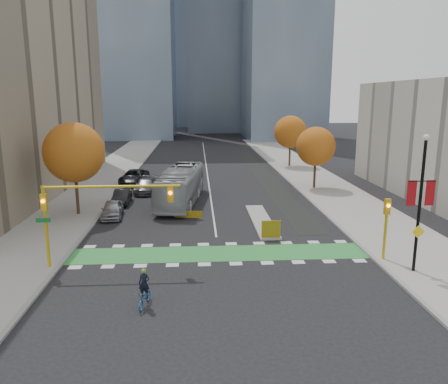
{
  "coord_description": "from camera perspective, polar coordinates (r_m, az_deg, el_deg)",
  "views": [
    {
      "loc": [
        -1.37,
        -26.31,
        10.32
      ],
      "look_at": [
        0.71,
        7.16,
        3.0
      ],
      "focal_mm": 35.0,
      "sensor_mm": 36.0,
      "label": 1
    }
  ],
  "objects": [
    {
      "name": "curb_west",
      "position": [
        48.21,
        -13.79,
        -0.32
      ],
      "size": [
        0.3,
        120.0,
        0.16
      ],
      "primitive_type": "cube",
      "color": "gray",
      "rests_on": "ground"
    },
    {
      "name": "tree_east_near",
      "position": [
        50.42,
        11.9,
        5.84
      ],
      "size": [
        4.4,
        4.4,
        7.08
      ],
      "color": "#332114",
      "rests_on": "ground"
    },
    {
      "name": "hazard_board",
      "position": [
        32.41,
        6.16,
        -4.84
      ],
      "size": [
        1.4,
        0.12,
        1.3
      ],
      "primitive_type": "cube",
      "color": "yellow",
      "rests_on": "median_island"
    },
    {
      "name": "parked_car_b",
      "position": [
        44.11,
        -13.19,
        -0.61
      ],
      "size": [
        1.55,
        4.28,
        1.4
      ],
      "primitive_type": "imported",
      "rotation": [
        0.0,
        0.0,
        0.02
      ],
      "color": "black",
      "rests_on": "ground"
    },
    {
      "name": "tree_east_far",
      "position": [
        65.98,
        8.67,
        7.76
      ],
      "size": [
        4.8,
        4.8,
        7.65
      ],
      "color": "#332114",
      "rests_on": "ground"
    },
    {
      "name": "tower_far",
      "position": [
        168.96,
        -4.75,
        22.39
      ],
      "size": [
        26.0,
        26.0,
        80.0
      ],
      "primitive_type": "cube",
      "color": "#47566B",
      "rests_on": "ground"
    },
    {
      "name": "bus",
      "position": [
        43.27,
        -5.65,
        0.85
      ],
      "size": [
        4.63,
        12.95,
        3.53
      ],
      "primitive_type": "imported",
      "rotation": [
        0.0,
        0.0,
        -0.13
      ],
      "color": "#94989A",
      "rests_on": "ground"
    },
    {
      "name": "median_island",
      "position": [
        37.15,
        4.9,
        -3.73
      ],
      "size": [
        1.6,
        10.0,
        0.16
      ],
      "primitive_type": "cube",
      "color": "gray",
      "rests_on": "ground"
    },
    {
      "name": "ground",
      "position": [
        28.29,
        -0.55,
        -9.08
      ],
      "size": [
        300.0,
        300.0,
        0.0
      ],
      "primitive_type": "plane",
      "color": "black",
      "rests_on": "ground"
    },
    {
      "name": "sidewalk_east",
      "position": [
        49.7,
        13.93,
        0.05
      ],
      "size": [
        7.0,
        120.0,
        0.15
      ],
      "primitive_type": "cube",
      "color": "gray",
      "rests_on": "ground"
    },
    {
      "name": "bike_lane_paint",
      "position": [
        57.93,
        5.31,
        2.0
      ],
      "size": [
        2.5,
        50.0,
        0.01
      ],
      "primitive_type": "cube",
      "color": "black",
      "rests_on": "ground"
    },
    {
      "name": "banner_lamppost",
      "position": [
        27.66,
        24.27,
        -0.71
      ],
      "size": [
        1.65,
        0.36,
        8.28
      ],
      "color": "black",
      "rests_on": "ground"
    },
    {
      "name": "tree_west",
      "position": [
        40.03,
        -19.0,
        4.9
      ],
      "size": [
        5.2,
        5.2,
        8.22
      ],
      "color": "#332114",
      "rests_on": "ground"
    },
    {
      "name": "parked_car_a",
      "position": [
        39.32,
        -14.39,
        -2.2
      ],
      "size": [
        2.07,
        4.4,
        1.46
      ],
      "primitive_type": "imported",
      "rotation": [
        0.0,
        0.0,
        0.08
      ],
      "color": "#9F9EA3",
      "rests_on": "ground"
    },
    {
      "name": "traffic_signal_east",
      "position": [
        29.4,
        20.43,
        -3.44
      ],
      "size": [
        0.35,
        0.43,
        4.1
      ],
      "color": "#BF9914",
      "rests_on": "ground"
    },
    {
      "name": "curb_east",
      "position": [
        48.77,
        10.0,
        -0.0
      ],
      "size": [
        0.3,
        120.0,
        0.16
      ],
      "primitive_type": "cube",
      "color": "gray",
      "rests_on": "ground"
    },
    {
      "name": "parked_car_c",
      "position": [
        48.71,
        -10.09,
        0.81
      ],
      "size": [
        2.48,
        5.4,
        1.53
      ],
      "primitive_type": "imported",
      "rotation": [
        0.0,
        0.0,
        -0.06
      ],
      "color": "#525157",
      "rests_on": "ground"
    },
    {
      "name": "centre_line",
      "position": [
        67.12,
        -2.35,
        3.46
      ],
      "size": [
        0.15,
        70.0,
        0.01
      ],
      "primitive_type": "cube",
      "color": "silver",
      "rests_on": "ground"
    },
    {
      "name": "bike_crossing",
      "position": [
        29.69,
        -0.7,
        -8.02
      ],
      "size": [
        20.0,
        3.0,
        0.01
      ],
      "primitive_type": "cube",
      "color": "#2C8839",
      "rests_on": "ground"
    },
    {
      "name": "traffic_signal_west",
      "position": [
        27.35,
        -17.34,
        -1.55
      ],
      "size": [
        8.53,
        0.56,
        5.2
      ],
      "color": "#BF9914",
      "rests_on": "ground"
    },
    {
      "name": "tower_ne",
      "position": [
        115.04,
        7.77,
        22.06
      ],
      "size": [
        18.0,
        24.0,
        60.0
      ],
      "primitive_type": "cube",
      "color": "#47566B",
      "rests_on": "ground"
    },
    {
      "name": "cyclist",
      "position": [
        22.8,
        -10.33,
        -12.94
      ],
      "size": [
        0.95,
        1.83,
        2.01
      ],
      "rotation": [
        0.0,
        0.0,
        -0.21
      ],
      "color": "#1E538D",
      "rests_on": "ground"
    },
    {
      "name": "sidewalk_west",
      "position": [
        48.96,
        -17.82,
        -0.37
      ],
      "size": [
        7.0,
        120.0,
        0.15
      ],
      "primitive_type": "cube",
      "color": "gray",
      "rests_on": "ground"
    },
    {
      "name": "parked_car_d",
      "position": [
        53.83,
        -11.66,
        1.93
      ],
      "size": [
        3.28,
        6.32,
        1.7
      ],
      "primitive_type": "imported",
      "rotation": [
        0.0,
        0.0,
        -0.08
      ],
      "color": "black",
      "rests_on": "ground"
    }
  ]
}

